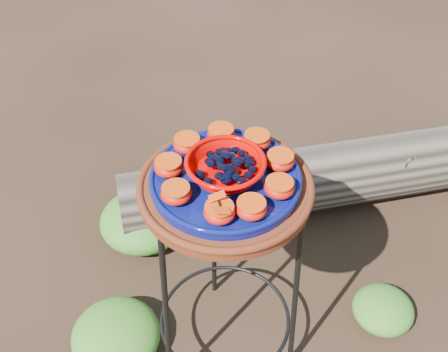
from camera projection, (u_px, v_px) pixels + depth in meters
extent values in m
plane|color=black|center=(225.00, 343.00, 1.86)|extent=(60.00, 60.00, 0.00)
cylinder|color=#4E100C|center=(225.00, 189.00, 1.37)|extent=(0.42, 0.42, 0.03)
cylinder|color=#090847|center=(225.00, 180.00, 1.35)|extent=(0.36, 0.36, 0.02)
ellipsoid|color=#AA0300|center=(219.00, 212.00, 1.23)|extent=(0.07, 0.07, 0.04)
ellipsoid|color=#AA0300|center=(251.00, 208.00, 1.23)|extent=(0.07, 0.07, 0.04)
ellipsoid|color=#AA0300|center=(279.00, 188.00, 1.28)|extent=(0.07, 0.07, 0.04)
ellipsoid|color=#AA0300|center=(280.00, 161.00, 1.35)|extent=(0.07, 0.07, 0.04)
ellipsoid|color=#AA0300|center=(257.00, 141.00, 1.40)|extent=(0.07, 0.07, 0.04)
ellipsoid|color=#AA0300|center=(221.00, 134.00, 1.42)|extent=(0.07, 0.07, 0.04)
ellipsoid|color=#AA0300|center=(187.00, 144.00, 1.39)|extent=(0.07, 0.07, 0.04)
ellipsoid|color=#AA0300|center=(169.00, 167.00, 1.33)|extent=(0.07, 0.07, 0.04)
ellipsoid|color=#AA0300|center=(176.00, 194.00, 1.27)|extent=(0.07, 0.07, 0.04)
ellipsoid|color=#387027|center=(116.00, 335.00, 1.80)|extent=(0.29, 0.29, 0.14)
ellipsoid|color=#387027|center=(383.00, 309.00, 1.89)|extent=(0.21, 0.21, 0.10)
ellipsoid|color=#387027|center=(142.00, 219.00, 2.15)|extent=(0.33, 0.33, 0.16)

